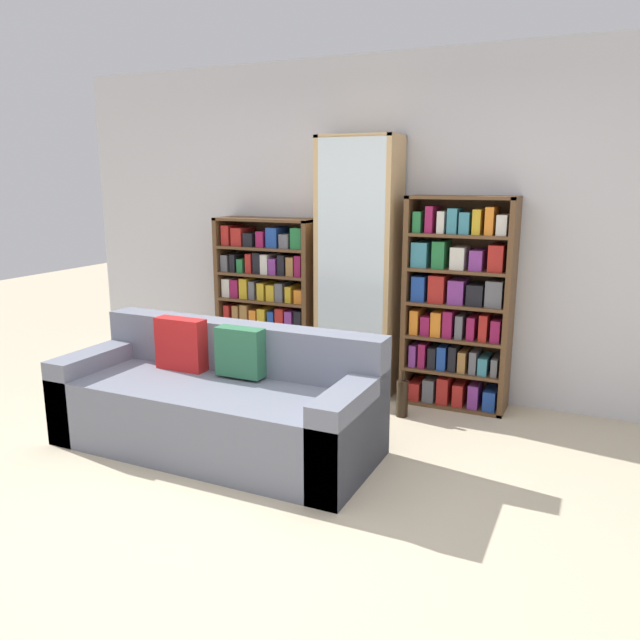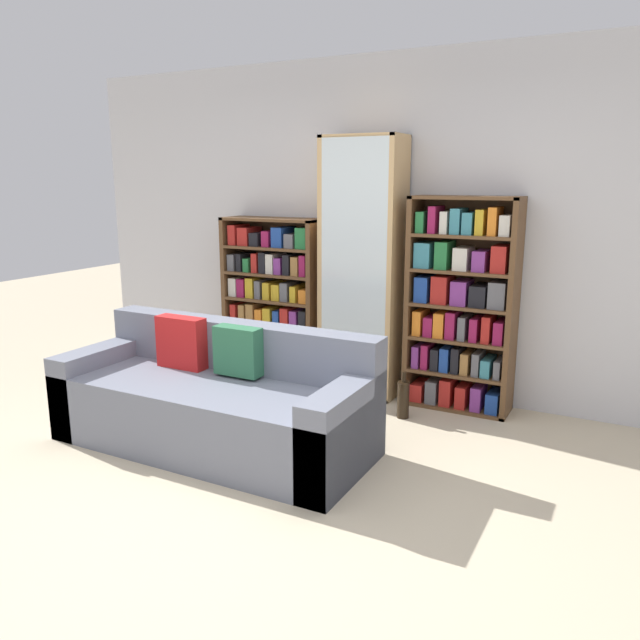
{
  "view_description": "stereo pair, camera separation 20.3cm",
  "coord_description": "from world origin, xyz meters",
  "px_view_note": "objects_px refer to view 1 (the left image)",
  "views": [
    {
      "loc": [
        1.65,
        -2.55,
        1.74
      ],
      "look_at": [
        -0.18,
        1.37,
        0.76
      ],
      "focal_mm": 35.0,
      "sensor_mm": 36.0,
      "label": 1
    },
    {
      "loc": [
        1.83,
        -2.46,
        1.74
      ],
      "look_at": [
        -0.18,
        1.37,
        0.76
      ],
      "focal_mm": 35.0,
      "sensor_mm": 36.0,
      "label": 2
    }
  ],
  "objects_px": {
    "display_cabinet": "(359,269)",
    "wine_bottle": "(402,398)",
    "couch": "(218,404)",
    "bookshelf_left": "(268,300)",
    "bookshelf_right": "(457,306)"
  },
  "relations": [
    {
      "from": "display_cabinet",
      "to": "wine_bottle",
      "type": "relative_size",
      "value": 5.81
    },
    {
      "from": "couch",
      "to": "bookshelf_left",
      "type": "distance_m",
      "value": 1.57
    },
    {
      "from": "bookshelf_left",
      "to": "display_cabinet",
      "type": "bearing_deg",
      "value": -1.01
    },
    {
      "from": "bookshelf_left",
      "to": "bookshelf_right",
      "type": "height_order",
      "value": "bookshelf_right"
    },
    {
      "from": "bookshelf_left",
      "to": "bookshelf_right",
      "type": "distance_m",
      "value": 1.67
    },
    {
      "from": "display_cabinet",
      "to": "wine_bottle",
      "type": "height_order",
      "value": "display_cabinet"
    },
    {
      "from": "bookshelf_right",
      "to": "wine_bottle",
      "type": "xyz_separation_m",
      "value": [
        -0.29,
        -0.42,
        -0.65
      ]
    },
    {
      "from": "bookshelf_right",
      "to": "wine_bottle",
      "type": "height_order",
      "value": "bookshelf_right"
    },
    {
      "from": "display_cabinet",
      "to": "couch",
      "type": "bearing_deg",
      "value": -106.29
    },
    {
      "from": "display_cabinet",
      "to": "bookshelf_right",
      "type": "height_order",
      "value": "display_cabinet"
    },
    {
      "from": "bookshelf_left",
      "to": "bookshelf_right",
      "type": "relative_size",
      "value": 0.87
    },
    {
      "from": "bookshelf_left",
      "to": "bookshelf_right",
      "type": "bearing_deg",
      "value": 0.0
    },
    {
      "from": "bookshelf_right",
      "to": "wine_bottle",
      "type": "distance_m",
      "value": 0.82
    },
    {
      "from": "bookshelf_left",
      "to": "display_cabinet",
      "type": "height_order",
      "value": "display_cabinet"
    },
    {
      "from": "bookshelf_right",
      "to": "wine_bottle",
      "type": "bearing_deg",
      "value": -124.25
    }
  ]
}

